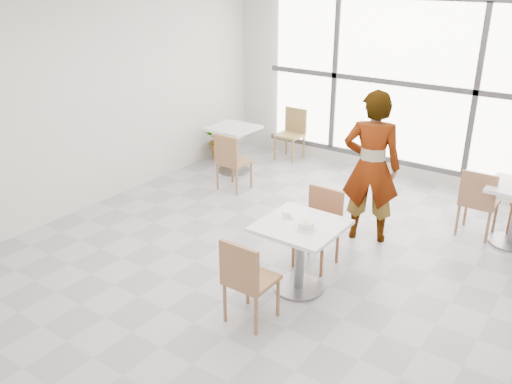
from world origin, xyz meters
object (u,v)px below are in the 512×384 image
Objects in this scene: bg_chair_left_near at (231,159)px; bg_chair_right_near at (478,199)px; person at (371,167)px; bg_table_left at (233,143)px; bg_chair_left_far at (292,130)px; chair_far at (320,222)px; main_table at (300,244)px; coffee_cup at (286,215)px; chair_near at (246,277)px; oatmeal_bowl at (306,225)px; plant_left at (224,139)px.

bg_chair_right_near is (3.37, 0.58, 0.00)m from bg_chair_left_near.
person is at bearing 37.36° from bg_chair_right_near.
bg_table_left is 1.20m from bg_chair_left_far.
person reaches higher than bg_table_left.
bg_chair_right_near is at bearing 53.33° from chair_far.
coffee_cup is (-0.20, 0.05, 0.26)m from main_table.
person is 2.95m from bg_table_left.
chair_far is (-0.01, 1.40, 0.00)m from chair_near.
plant_left is (-3.29, 2.80, -0.42)m from oatmeal_bowl.
coffee_cup is at bearing -82.74° from chair_near.
plant_left is (-0.91, -0.77, -0.13)m from bg_chair_left_far.
main_table is 0.43× the size of person.
chair_near and bg_chair_left_near have the same top height.
chair_far is 2.39m from bg_chair_left_near.
coffee_cup is at bearing 59.07° from bg_chair_right_near.
bg_chair_right_near is at bearing -111.92° from chair_near.
plant_left is (-3.10, 3.52, -0.13)m from chair_near.
coffee_cup is 0.22× the size of plant_left.
person is at bearing 87.22° from main_table.
plant_left is (-3.20, 2.74, -0.15)m from main_table.
bg_table_left is 0.86× the size of bg_chair_right_near.
chair_near is 3.28m from bg_chair_left_near.
bg_chair_left_far is at bearing 123.69° from oatmeal_bowl.
main_table is at bearing -41.42° from bg_table_left.
bg_chair_left_near is (-2.12, 1.10, 0.00)m from chair_far.
bg_chair_left_near is (0.47, -0.67, 0.01)m from bg_table_left.
bg_chair_left_near is 1.42m from plant_left.
bg_chair_right_near is at bearing -5.87° from plant_left.
bg_chair_left_far reaches higher than bg_table_left.
chair_near is (-0.10, -0.78, -0.02)m from main_table.
bg_chair_left_near is (-2.23, 1.71, -0.02)m from main_table.
person is at bearing 90.90° from oatmeal_bowl.
oatmeal_bowl is at bearing 142.67° from bg_chair_left_near.
oatmeal_bowl is at bearing -104.84° from chair_near.
person is 2.47× the size of bg_table_left.
oatmeal_bowl is at bearing 70.33° from person.
bg_chair_left_far is (0.42, 1.13, 0.01)m from bg_table_left.
bg_chair_right_near is (1.05, 2.35, -0.29)m from oatmeal_bowl.
bg_chair_right_near is at bearing 63.51° from main_table.
chair_far and bg_chair_right_near have the same top height.
chair_near and bg_chair_right_near have the same top height.
bg_table_left is at bearing 138.83° from oatmeal_bowl.
oatmeal_bowl is at bearing -73.16° from chair_far.
chair_near is 4.69m from plant_left.
chair_far is 1.18× the size of plant_left.
bg_chair_right_near reaches higher than coffee_cup.
bg_chair_left_far is 1.18× the size of plant_left.
oatmeal_bowl is at bearing -41.17° from bg_table_left.
bg_table_left is at bearing 136.96° from coffee_cup.
chair_far is at bearing -89.46° from chair_near.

